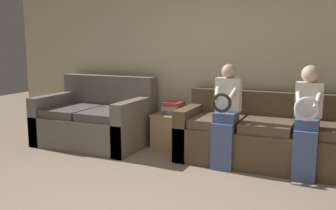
# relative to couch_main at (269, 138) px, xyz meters

# --- Properties ---
(wall_back) EXTENTS (6.95, 0.06, 2.55)m
(wall_back) POSITION_rel_couch_main_xyz_m (-0.72, 0.50, 0.96)
(wall_back) COLOR beige
(wall_back) RESTS_ON ground_plane
(couch_main) EXTENTS (2.11, 0.85, 0.83)m
(couch_main) POSITION_rel_couch_main_xyz_m (0.00, 0.00, 0.00)
(couch_main) COLOR brown
(couch_main) RESTS_ON ground_plane
(couch_side) EXTENTS (1.50, 1.00, 0.95)m
(couch_side) POSITION_rel_couch_main_xyz_m (-2.40, -0.09, 0.02)
(couch_side) COLOR #70665B
(couch_side) RESTS_ON ground_plane
(child_left_seated) EXTENTS (0.29, 0.37, 1.19)m
(child_left_seated) POSITION_rel_couch_main_xyz_m (-0.44, -0.34, 0.34)
(child_left_seated) COLOR #475B8E
(child_left_seated) RESTS_ON ground_plane
(child_right_seated) EXTENTS (0.28, 0.38, 1.20)m
(child_right_seated) POSITION_rel_couch_main_xyz_m (0.44, -0.34, 0.36)
(child_right_seated) COLOR #475B8E
(child_right_seated) RESTS_ON ground_plane
(side_shelf) EXTENTS (0.49, 0.49, 0.46)m
(side_shelf) POSITION_rel_couch_main_xyz_m (-1.33, 0.21, -0.07)
(side_shelf) COLOR tan
(side_shelf) RESTS_ON ground_plane
(book_stack) EXTENTS (0.25, 0.30, 0.17)m
(book_stack) POSITION_rel_couch_main_xyz_m (-1.33, 0.21, 0.24)
(book_stack) COLOR #4C4C56
(book_stack) RESTS_ON side_shelf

